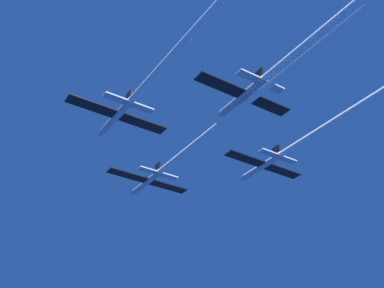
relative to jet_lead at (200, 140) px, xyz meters
name	(u,v)px	position (x,y,z in m)	size (l,w,h in m)	color
jet_lead	(200,140)	(0.00, 0.00, 0.00)	(18.12, 65.56, 3.00)	#B2BAC6
jet_left_wing	(180,46)	(-15.39, -17.87, 0.88)	(18.12, 67.00, 3.00)	#B2BAC6
jet_right_wing	(348,112)	(16.81, -19.92, 0.75)	(18.12, 70.58, 3.00)	#B2BAC6
jet_slot	(316,36)	(-0.28, -29.42, 1.50)	(18.12, 58.04, 3.00)	#B2BAC6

